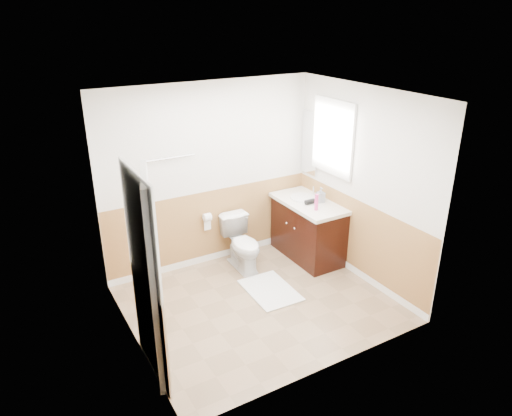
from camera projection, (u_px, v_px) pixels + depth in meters
floor at (259, 303)px, 5.77m from camera, size 3.00×3.00×0.00m
ceiling at (260, 96)px, 4.80m from camera, size 3.00×3.00×0.00m
wall_back at (210, 176)px, 6.32m from camera, size 3.00×0.00×3.00m
wall_front at (333, 258)px, 4.25m from camera, size 3.00×0.00×3.00m
wall_left at (126, 239)px, 4.59m from camera, size 0.00×3.00×3.00m
wall_right at (362, 186)px, 5.98m from camera, size 0.00×3.00×3.00m
wainscot_back at (212, 227)px, 6.60m from camera, size 3.00×0.00×3.00m
wainscot_front at (327, 326)px, 4.55m from camera, size 3.00×0.00×3.00m
wainscot_left at (135, 304)px, 4.89m from camera, size 0.00×2.60×2.60m
wainscot_right at (356, 239)px, 6.26m from camera, size 0.00×2.60×2.60m
toilet at (243, 244)px, 6.45m from camera, size 0.42×0.71×0.71m
bath_mat at (270, 290)px, 6.02m from camera, size 0.57×0.82×0.02m
vanity_cabinet at (308, 231)px, 6.73m from camera, size 0.55×1.10×0.80m
vanity_knob_left at (295, 228)px, 6.45m from camera, size 0.03×0.03×0.03m
vanity_knob_right at (287, 223)px, 6.61m from camera, size 0.03×0.03×0.03m
countertop at (309, 203)px, 6.56m from camera, size 0.60×1.15×0.05m
sink_basin at (303, 197)px, 6.67m from camera, size 0.36×0.36×0.02m
faucet at (314, 191)px, 6.73m from camera, size 0.02×0.02×0.14m
lotion_bottle at (316, 202)px, 6.24m from camera, size 0.05×0.05×0.22m
soap_dispenser at (321, 195)px, 6.49m from camera, size 0.10×0.10×0.21m
hair_dryer_body at (310, 202)px, 6.45m from camera, size 0.14×0.07×0.07m
hair_dryer_handle at (307, 204)px, 6.47m from camera, size 0.03×0.03×0.07m
mirror_panel at (310, 143)px, 6.73m from camera, size 0.02×0.35×0.90m
window_frame at (333, 137)px, 6.24m from camera, size 0.04×0.80×1.00m
window_glass at (334, 137)px, 6.24m from camera, size 0.01×0.70×0.90m
door at (154, 278)px, 4.37m from camera, size 0.29×0.78×2.04m
door_frame at (146, 279)px, 4.33m from camera, size 0.02×0.92×2.10m
door_knob at (149, 268)px, 4.68m from camera, size 0.06×0.06×0.06m
towel_bar at (171, 158)px, 5.89m from camera, size 0.62×0.02×0.02m
tp_holder_bar at (207, 217)px, 6.43m from camera, size 0.14×0.02×0.02m
tp_roll at (207, 217)px, 6.43m from camera, size 0.10×0.11×0.11m
tp_sheet at (207, 225)px, 6.47m from camera, size 0.10×0.01×0.16m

